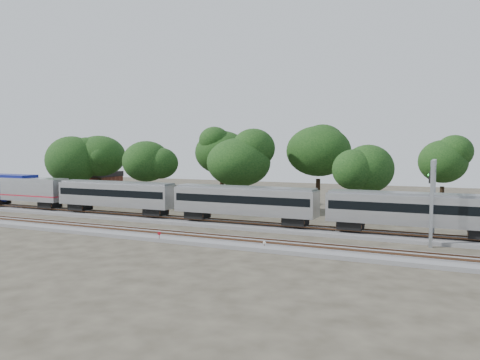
# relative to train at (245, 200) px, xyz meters

# --- Properties ---
(ground) EXTENTS (160.00, 160.00, 0.00)m
(ground) POSITION_rel_train_xyz_m (-5.48, -6.00, -3.37)
(ground) COLOR #383328
(ground) RESTS_ON ground
(track_far) EXTENTS (160.00, 5.00, 0.73)m
(track_far) POSITION_rel_train_xyz_m (-5.48, -0.00, -3.17)
(track_far) COLOR slate
(track_far) RESTS_ON ground
(track_near) EXTENTS (160.00, 5.00, 0.73)m
(track_near) POSITION_rel_train_xyz_m (-5.48, -10.00, -3.17)
(track_near) COLOR slate
(track_near) RESTS_ON ground
(train) EXTENTS (96.23, 3.32, 4.90)m
(train) POSITION_rel_train_xyz_m (0.00, 0.00, 0.00)
(train) COLOR #B8BAC0
(train) RESTS_ON ground
(switch_stand_red) EXTENTS (0.35, 0.13, 1.13)m
(switch_stand_red) POSITION_rel_train_xyz_m (-4.50, -12.38, -2.65)
(switch_stand_red) COLOR #512D19
(switch_stand_red) RESTS_ON ground
(switch_stand_white) EXTENTS (0.28, 0.08, 0.90)m
(switch_stand_white) POSITION_rel_train_xyz_m (6.98, -11.34, -2.80)
(switch_stand_white) COLOR #512D19
(switch_stand_white) RESTS_ON ground
(switch_lever) EXTENTS (0.54, 0.37, 0.30)m
(switch_lever) POSITION_rel_train_xyz_m (0.78, -11.84, -3.22)
(switch_lever) COLOR #512D19
(switch_lever) RESTS_ON ground
(signal_gantry) EXTENTS (0.60, 7.15, 8.69)m
(signal_gantry) POSITION_rel_train_xyz_m (21.69, -0.00, 2.96)
(signal_gantry) COLOR gray
(signal_gantry) RESTS_ON ground
(brick_building) EXTENTS (11.22, 8.11, 5.26)m
(brick_building) POSITION_rel_train_xyz_m (-41.98, 18.65, -0.72)
(brick_building) COLOR brown
(brick_building) RESTS_ON ground
(tree_0) EXTENTS (7.82, 7.82, 11.03)m
(tree_0) POSITION_rel_train_xyz_m (-37.92, 10.01, 4.31)
(tree_0) COLOR black
(tree_0) RESTS_ON ground
(tree_1) EXTENTS (8.59, 8.59, 12.11)m
(tree_1) POSITION_rel_train_xyz_m (-34.35, 12.97, 5.06)
(tree_1) COLOR black
(tree_1) RESTS_ON ground
(tree_2) EXTENTS (7.88, 7.88, 11.11)m
(tree_2) POSITION_rel_train_xyz_m (-21.19, 8.89, 4.36)
(tree_2) COLOR black
(tree_2) RESTS_ON ground
(tree_3) EXTENTS (9.26, 9.26, 13.06)m
(tree_3) POSITION_rel_train_xyz_m (-12.59, 18.79, 5.73)
(tree_3) COLOR black
(tree_3) RESTS_ON ground
(tree_4) EXTENTS (7.85, 7.85, 11.07)m
(tree_4) POSITION_rel_train_xyz_m (-5.85, 10.96, 4.33)
(tree_4) COLOR black
(tree_4) RESTS_ON ground
(tree_5) EXTENTS (9.55, 9.55, 13.47)m
(tree_5) POSITION_rel_train_xyz_m (4.45, 18.40, 6.02)
(tree_5) COLOR black
(tree_5) RESTS_ON ground
(tree_6) EXTENTS (7.27, 7.27, 10.25)m
(tree_6) POSITION_rel_train_xyz_m (13.35, 10.28, 3.76)
(tree_6) COLOR black
(tree_6) RESTS_ON ground
(tree_7) EXTENTS (8.06, 8.06, 11.37)m
(tree_7) POSITION_rel_train_xyz_m (22.32, 20.95, 4.54)
(tree_7) COLOR black
(tree_7) RESTS_ON ground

